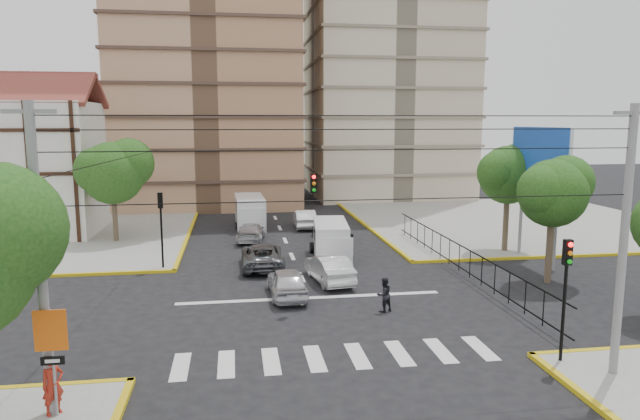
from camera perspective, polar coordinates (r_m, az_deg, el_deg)
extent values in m
plane|color=black|center=(27.20, -0.63, -9.54)|extent=(160.00, 160.00, 0.00)
cube|color=gray|center=(49.18, -27.98, -2.15)|extent=(26.00, 26.00, 0.15)
cube|color=gray|center=(52.00, 18.49, -1.02)|extent=(26.00, 26.00, 0.15)
cube|color=silver|center=(21.66, 1.64, -14.48)|extent=(12.00, 2.40, 0.01)
cube|color=silver|center=(28.33, -0.97, -8.77)|extent=(13.00, 0.40, 0.01)
cube|color=silver|center=(48.24, -27.28, 3.61)|extent=(10.00, 8.00, 10.00)
cube|color=maroon|center=(46.37, -28.56, 10.66)|extent=(10.80, 4.25, 2.65)
cube|color=maroon|center=(49.96, -27.07, 10.56)|extent=(10.80, 4.25, 2.65)
cylinder|color=slate|center=(35.24, 22.45, -2.34)|extent=(0.20, 0.20, 4.00)
cylinder|color=slate|center=(38.66, 19.41, -1.23)|extent=(0.20, 0.20, 4.00)
cube|color=silver|center=(36.45, 21.21, 4.43)|extent=(0.25, 6.00, 4.00)
cube|color=blue|center=(36.35, 20.93, 4.44)|extent=(0.08, 6.20, 4.20)
cylinder|color=#473828|center=(32.81, 21.98, -3.20)|extent=(0.36, 0.36, 4.20)
sphere|color=#194714|center=(32.38, 22.26, 1.56)|extent=(3.60, 3.60, 3.60)
sphere|color=#194714|center=(33.04, 23.39, 2.57)|extent=(2.88, 2.88, 2.88)
sphere|color=#194714|center=(31.73, 21.44, 1.80)|extent=(2.70, 2.70, 2.70)
cylinder|color=#473828|center=(39.29, 18.10, -0.88)|extent=(0.36, 0.36, 4.48)
sphere|color=#194714|center=(38.92, 18.30, 3.36)|extent=(3.80, 3.80, 3.80)
sphere|color=#194714|center=(39.58, 19.38, 4.22)|extent=(3.04, 3.04, 3.04)
sphere|color=#194714|center=(38.30, 17.50, 3.60)|extent=(2.85, 2.85, 2.85)
cylinder|color=#473828|center=(42.90, -19.83, -0.36)|extent=(0.36, 0.36, 4.20)
sphere|color=#194714|center=(42.56, -20.03, 3.50)|extent=(4.40, 4.40, 4.40)
sphere|color=#194714|center=(42.60, -18.55, 4.47)|extent=(3.52, 3.52, 3.52)
sphere|color=#194714|center=(42.44, -21.29, 3.71)|extent=(3.30, 3.30, 3.30)
cylinder|color=black|center=(22.12, 23.16, -9.46)|extent=(0.12, 0.12, 3.50)
cube|color=black|center=(21.56, 23.52, -3.89)|extent=(0.28, 0.22, 0.90)
sphere|color=#FF0C0C|center=(21.50, 23.57, -3.11)|extent=(0.17, 0.17, 0.17)
cylinder|color=black|center=(34.29, -15.53, -2.71)|extent=(0.12, 0.12, 3.50)
cube|color=black|center=(33.93, -15.69, 0.93)|extent=(0.28, 0.22, 0.90)
sphere|color=#FF0C0C|center=(33.89, -15.71, 1.43)|extent=(0.17, 0.17, 0.17)
cube|color=black|center=(25.96, -0.65, 2.70)|extent=(0.28, 0.22, 0.90)
cylinder|color=black|center=(17.10, 3.52, 1.00)|extent=(18.00, 0.03, 0.03)
cylinder|color=slate|center=(17.87, -26.15, -4.78)|extent=(0.28, 0.28, 9.00)
cube|color=slate|center=(17.44, -27.10, 8.78)|extent=(1.40, 0.12, 0.12)
cylinder|color=slate|center=(21.16, 28.08, -2.91)|extent=(0.28, 0.28, 9.00)
cube|color=slate|center=(20.79, 28.93, 8.50)|extent=(1.40, 0.12, 0.12)
cylinder|color=slate|center=(18.49, -25.10, -13.71)|extent=(0.08, 0.08, 3.20)
cube|color=#E5590C|center=(18.10, -25.36, -10.83)|extent=(0.90, 0.06, 1.20)
cube|color=black|center=(18.41, -25.17, -13.47)|extent=(0.65, 0.05, 0.25)
cube|color=silver|center=(36.02, 1.06, -3.03)|extent=(2.57, 5.25, 2.33)
cube|color=silver|center=(34.10, 1.63, -3.97)|extent=(2.04, 1.42, 1.62)
cube|color=black|center=(33.64, 1.74, -3.18)|extent=(1.87, 0.31, 0.91)
cylinder|color=black|center=(34.49, -0.07, -4.95)|extent=(0.25, 0.71, 0.71)
cylinder|color=black|center=(34.82, 3.07, -4.83)|extent=(0.25, 0.71, 0.71)
cylinder|color=black|center=(37.61, -0.80, -3.78)|extent=(0.25, 0.71, 0.71)
cylinder|color=black|center=(37.91, 2.08, -3.69)|extent=(0.25, 0.71, 0.71)
cube|color=silver|center=(46.88, -7.04, -0.19)|extent=(2.39, 5.59, 2.54)
cube|color=silver|center=(44.73, -6.95, -0.84)|extent=(2.14, 1.39, 1.76)
cube|color=black|center=(44.26, -6.95, -0.14)|extent=(2.04, 0.17, 0.99)
cylinder|color=black|center=(45.28, -8.28, -1.67)|extent=(0.25, 0.77, 0.77)
cylinder|color=black|center=(45.33, -5.63, -1.60)|extent=(0.25, 0.77, 0.77)
cylinder|color=black|center=(48.75, -8.31, -0.92)|extent=(0.25, 0.77, 0.77)
cylinder|color=black|center=(48.80, -5.85, -0.86)|extent=(0.25, 0.77, 0.77)
imported|color=silver|center=(28.36, -3.32, -7.22)|extent=(1.89, 4.37, 1.47)
imported|color=silver|center=(30.86, 0.92, -5.85)|extent=(2.23, 4.74, 1.50)
imported|color=#575B5F|center=(33.98, -5.81, -4.57)|extent=(2.44, 5.22, 1.44)
imported|color=#B1B0B5|center=(41.56, -6.91, -2.21)|extent=(2.40, 4.71, 1.31)
imported|color=#29292B|center=(41.83, 0.96, -1.94)|extent=(2.30, 4.57, 1.49)
imported|color=white|center=(46.48, -1.55, -0.85)|extent=(1.74, 4.59, 1.50)
imported|color=#A62819|center=(18.90, -25.17, -15.56)|extent=(0.76, 0.75, 1.77)
imported|color=black|center=(26.32, 6.41, -8.41)|extent=(0.94, 0.85, 1.59)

